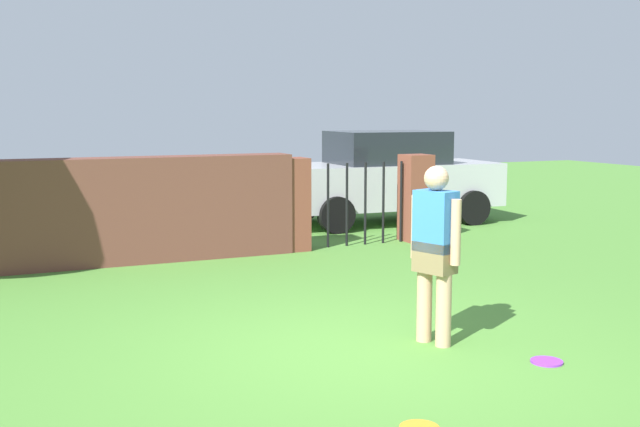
# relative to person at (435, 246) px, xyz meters

# --- Properties ---
(ground_plane) EXTENTS (40.00, 40.00, 0.00)m
(ground_plane) POSITION_rel_person_xyz_m (-0.71, 0.07, -0.90)
(ground_plane) COLOR #4C8433
(brick_wall) EXTENTS (5.42, 0.50, 1.47)m
(brick_wall) POSITION_rel_person_xyz_m (-2.21, 4.95, -0.16)
(brick_wall) COLOR brown
(brick_wall) RESTS_ON ground
(person) EXTENTS (0.33, 0.51, 1.62)m
(person) POSITION_rel_person_xyz_m (0.00, 0.00, 0.00)
(person) COLOR tan
(person) RESTS_ON ground
(fence_gate) EXTENTS (2.59, 0.44, 1.40)m
(fence_gate) POSITION_rel_person_xyz_m (1.68, 4.95, -0.20)
(fence_gate) COLOR brown
(fence_gate) RESTS_ON ground
(car) EXTENTS (4.27, 2.06, 1.72)m
(car) POSITION_rel_person_xyz_m (3.30, 6.94, -0.04)
(car) COLOR #B7B7BC
(car) RESTS_ON ground
(frisbee_purple) EXTENTS (0.27, 0.27, 0.02)m
(frisbee_purple) POSITION_rel_person_xyz_m (0.58, -0.85, -0.89)
(frisbee_purple) COLOR purple
(frisbee_purple) RESTS_ON ground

